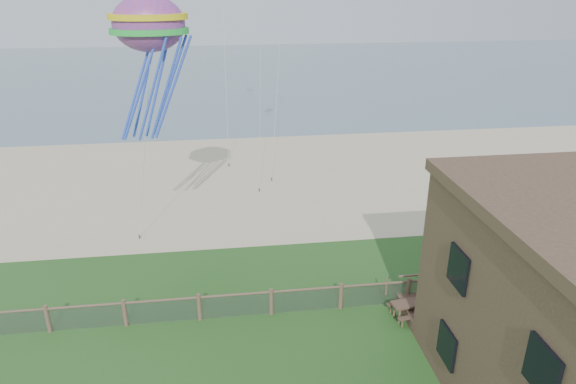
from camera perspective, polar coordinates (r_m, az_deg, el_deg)
The scene contains 6 objects.
sand_beach at distance 36.60m, azimuth -4.42°, elevation 1.49°, with size 72.00×20.00×0.02m, color #C4B48E.
ocean at distance 79.21m, azimuth -6.42°, elevation 13.02°, with size 160.00×68.00×0.02m, color slate.
chainlink_fence at distance 22.16m, azimuth -1.87°, elevation -12.22°, with size 36.20×0.20×1.25m, color brown, non-canonical shape.
motel_deck at distance 26.01m, azimuth 28.76°, elevation -10.38°, with size 15.00×2.00×0.50m, color brown.
picnic_table at distance 22.67m, azimuth 13.46°, elevation -12.65°, with size 1.66×1.25×0.70m, color brown, non-canonical shape.
octopus_kite at distance 23.24m, azimuth -14.79°, elevation 13.38°, with size 3.27×2.30×6.72m, color #FF5628, non-canonical shape.
Camera 1 is at (-1.69, -12.07, 13.26)m, focal length 32.00 mm.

